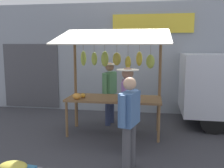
{
  "coord_description": "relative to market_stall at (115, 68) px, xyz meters",
  "views": [
    {
      "loc": [
        -0.88,
        5.77,
        2.08
      ],
      "look_at": [
        0.0,
        0.3,
        1.25
      ],
      "focal_mm": 40.54,
      "sensor_mm": 36.0,
      "label": 1
    }
  ],
  "objects": [
    {
      "name": "ground_plane",
      "position": [
        0.0,
        0.06,
        -1.57
      ],
      "size": [
        40.0,
        40.0,
        0.0
      ],
      "primitive_type": "plane",
      "color": "#38383D"
    },
    {
      "name": "shopper_in_grey_tee",
      "position": [
        -0.51,
        1.75,
        -0.66
      ],
      "size": [
        0.34,
        0.66,
        1.58
      ],
      "rotation": [
        0.0,
        0.0,
        -1.84
      ],
      "color": "#4C4C51",
      "rests_on": "ground"
    },
    {
      "name": "market_stall",
      "position": [
        0.0,
        0.0,
        0.0
      ],
      "size": [
        2.5,
        1.46,
        2.5
      ],
      "color": "brown",
      "rests_on": "ground"
    },
    {
      "name": "vendor_with_sunhat",
      "position": [
        0.23,
        -0.69,
        -0.59
      ],
      "size": [
        0.43,
        0.69,
        1.65
      ],
      "rotation": [
        0.0,
        0.0,
        1.36
      ],
      "color": "navy",
      "rests_on": "ground"
    },
    {
      "name": "shopper_with_shopping_bag",
      "position": [
        -0.41,
        1.0,
        -0.57
      ],
      "size": [
        0.43,
        0.71,
        1.68
      ],
      "rotation": [
        0.0,
        0.0,
        -1.51
      ],
      "color": "navy",
      "rests_on": "ground"
    },
    {
      "name": "street_backdrop",
      "position": [
        0.06,
        -2.14,
        0.13
      ],
      "size": [
        9.0,
        0.3,
        3.4
      ],
      "color": "#8C939E",
      "rests_on": "ground"
    }
  ]
}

